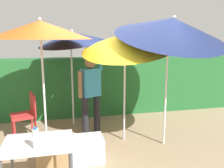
% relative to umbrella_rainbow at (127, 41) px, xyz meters
% --- Properties ---
extents(ground_plane, '(24.00, 24.00, 0.00)m').
position_rel_umbrella_rainbow_xyz_m(ground_plane, '(-0.24, -0.14, -1.92)').
color(ground_plane, '#9E8466').
extents(hedge_row, '(8.00, 0.70, 1.46)m').
position_rel_umbrella_rainbow_xyz_m(hedge_row, '(-0.24, 1.83, -1.19)').
color(hedge_row, '#23602D').
rests_on(hedge_row, ground_plane).
extents(umbrella_rainbow, '(1.78, 1.72, 2.37)m').
position_rel_umbrella_rainbow_xyz_m(umbrella_rainbow, '(0.00, 0.00, 0.00)').
color(umbrella_rainbow, silver).
rests_on(umbrella_rainbow, ground_plane).
extents(umbrella_orange, '(1.72, 1.72, 2.30)m').
position_rel_umbrella_rainbow_xyz_m(umbrella_orange, '(-1.50, -0.03, 0.18)').
color(umbrella_orange, silver).
rests_on(umbrella_orange, ground_plane).
extents(umbrella_yellow, '(1.48, 1.46, 2.26)m').
position_rel_umbrella_rainbow_xyz_m(umbrella_yellow, '(-0.94, 1.04, 0.05)').
color(umbrella_yellow, silver).
rests_on(umbrella_yellow, ground_plane).
extents(umbrella_navy, '(1.98, 1.97, 2.62)m').
position_rel_umbrella_rainbow_xyz_m(umbrella_navy, '(0.70, -0.32, 0.22)').
color(umbrella_navy, silver).
rests_on(umbrella_navy, ground_plane).
extents(person_vendor, '(0.54, 0.35, 1.88)m').
position_rel_umbrella_rainbow_xyz_m(person_vendor, '(-0.62, 0.42, -0.99)').
color(person_vendor, black).
rests_on(person_vendor, ground_plane).
extents(chair_plastic, '(0.55, 0.55, 0.89)m').
position_rel_umbrella_rainbow_xyz_m(chair_plastic, '(-1.89, 0.55, -1.41)').
color(chair_plastic, '#B72D2D').
rests_on(chair_plastic, ground_plane).
extents(cooler_box, '(0.51, 0.40, 0.41)m').
position_rel_umbrella_rainbow_xyz_m(cooler_box, '(-0.83, -0.63, -1.72)').
color(cooler_box, silver).
rests_on(cooler_box, ground_plane).
extents(crate_cardboard, '(0.47, 0.35, 0.34)m').
position_rel_umbrella_rainbow_xyz_m(crate_cardboard, '(-1.37, -0.69, -1.75)').
color(crate_cardboard, '#9E7A4C').
rests_on(crate_cardboard, ground_plane).
extents(folding_table, '(0.80, 0.60, 0.79)m').
position_rel_umbrella_rainbow_xyz_m(folding_table, '(-1.49, -1.48, -1.23)').
color(folding_table, '#4C4C51').
rests_on(folding_table, ground_plane).
extents(bottle_water, '(0.07, 0.07, 0.24)m').
position_rel_umbrella_rainbow_xyz_m(bottle_water, '(-1.49, -1.64, -1.02)').
color(bottle_water, silver).
rests_on(bottle_water, folding_table).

